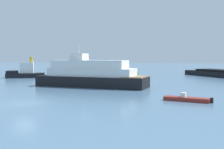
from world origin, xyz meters
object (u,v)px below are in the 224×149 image
(fishing_skiff, at_px, (71,74))
(tugboat, at_px, (25,72))
(small_motorboat, at_px, (187,99))
(white_riverboat, at_px, (91,75))
(channel_buoy_green, at_px, (137,74))
(channel_buoy_red, at_px, (57,72))

(fishing_skiff, xyz_separation_m, tugboat, (-7.23, -10.03, 0.97))
(small_motorboat, xyz_separation_m, fishing_skiff, (-29.35, 35.98, 0.02))
(fishing_skiff, xyz_separation_m, white_riverboat, (14.28, -24.46, 1.61))
(channel_buoy_green, bearing_deg, small_motorboat, -71.72)
(fishing_skiff, height_order, channel_buoy_green, channel_buoy_green)
(fishing_skiff, bearing_deg, channel_buoy_red, 178.59)
(fishing_skiff, distance_m, channel_buoy_green, 17.76)
(fishing_skiff, relative_size, white_riverboat, 0.23)
(small_motorboat, distance_m, channel_buoy_green, 37.02)
(fishing_skiff, xyz_separation_m, channel_buoy_green, (17.73, -0.83, 0.55))
(tugboat, relative_size, white_riverboat, 0.49)
(white_riverboat, xyz_separation_m, channel_buoy_green, (3.45, 23.63, -1.06))
(channel_buoy_green, bearing_deg, fishing_skiff, 177.32)
(tugboat, bearing_deg, channel_buoy_red, 72.19)
(tugboat, distance_m, white_riverboat, 25.91)
(small_motorboat, xyz_separation_m, tugboat, (-36.57, 25.95, 0.99))
(channel_buoy_red, xyz_separation_m, channel_buoy_green, (21.71, -0.93, 0.00))
(small_motorboat, xyz_separation_m, channel_buoy_red, (-33.32, 36.08, 0.57))
(channel_buoy_red, bearing_deg, small_motorboat, -47.27)
(small_motorboat, height_order, channel_buoy_green, channel_buoy_green)
(small_motorboat, distance_m, fishing_skiff, 46.43)
(small_motorboat, height_order, fishing_skiff, fishing_skiff)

